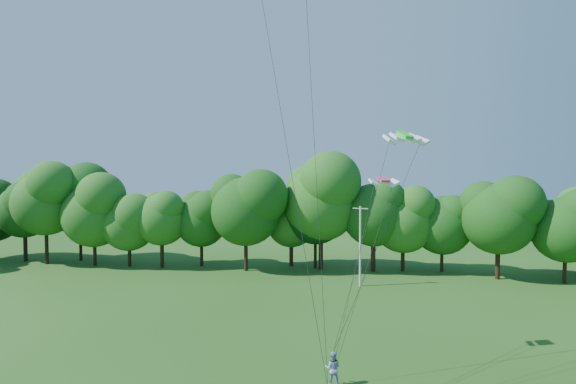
# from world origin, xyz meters

# --- Properties ---
(utility_pole) EXTENTS (1.53, 0.67, 8.05)m
(utility_pole) POSITION_xyz_m (6.33, 29.30, 4.14)
(utility_pole) COLOR beige
(utility_pole) RESTS_ON ground
(kite_flyer_right) EXTENTS (0.91, 0.72, 1.80)m
(kite_flyer_right) POSITION_xyz_m (4.00, 7.62, 0.90)
(kite_flyer_right) COLOR #9BADD7
(kite_flyer_right) RESTS_ON ground
(kite_green) EXTENTS (2.82, 2.12, 0.60)m
(kite_green) POSITION_xyz_m (8.09, 10.95, 13.56)
(kite_green) COLOR #22E326
(kite_green) RESTS_ON ground
(kite_pink) EXTENTS (1.96, 1.34, 0.37)m
(kite_pink) POSITION_xyz_m (6.97, 11.94, 10.94)
(kite_pink) COLOR #C63764
(kite_pink) RESTS_ON ground
(tree_back_west) EXTENTS (9.39, 9.39, 13.66)m
(tree_back_west) POSITION_xyz_m (-29.47, 38.80, 8.53)
(tree_back_west) COLOR #371E16
(tree_back_west) RESTS_ON ground
(tree_back_center) EXTENTS (8.37, 8.37, 12.18)m
(tree_back_center) POSITION_xyz_m (1.36, 37.54, 7.61)
(tree_back_center) COLOR black
(tree_back_center) RESTS_ON ground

